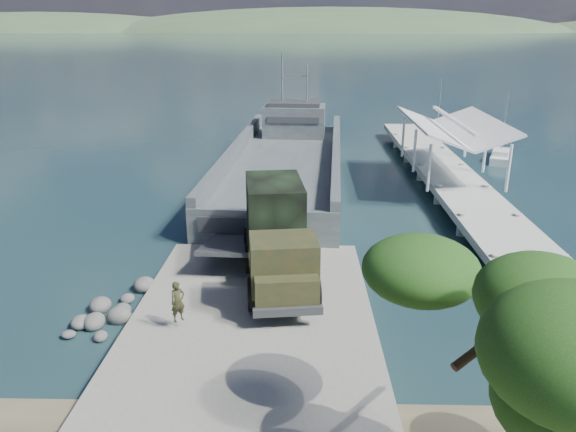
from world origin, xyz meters
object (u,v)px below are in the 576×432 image
object	(u,v)px
military_truck	(277,234)
soldier	(178,311)
sailboat_near	(500,157)
landing_craft	(285,170)
sailboat_far	(437,135)
pier	(452,171)

from	to	relation	value
military_truck	soldier	size ratio (longest dim) A/B	5.65
sailboat_near	landing_craft	bearing A→B (deg)	-138.61
soldier	sailboat_far	size ratio (longest dim) A/B	0.26
military_truck	sailboat_far	distance (m)	38.58
military_truck	sailboat_far	size ratio (longest dim) A/B	1.46
military_truck	landing_craft	bearing A→B (deg)	83.41
military_truck	sailboat_far	xyz separation A→B (m)	(15.52, 35.25, -2.26)
pier	sailboat_near	xyz separation A→B (m)	(6.92, 9.95, -1.26)
landing_craft	sailboat_near	xyz separation A→B (m)	(19.18, 6.87, -0.47)
soldier	sailboat_far	distance (m)	44.60
landing_craft	sailboat_near	size ratio (longest dim) A/B	5.33
military_truck	soldier	distance (m)	6.33
landing_craft	sailboat_near	distance (m)	20.38
landing_craft	sailboat_far	world-z (taller)	landing_craft
soldier	sailboat_near	size ratio (longest dim) A/B	0.26
pier	soldier	distance (m)	25.88
sailboat_near	sailboat_far	world-z (taller)	sailboat_far
sailboat_near	sailboat_far	bearing A→B (deg)	131.41
soldier	sailboat_near	bearing A→B (deg)	12.48
sailboat_far	military_truck	bearing A→B (deg)	-97.03
landing_craft	military_truck	bearing A→B (deg)	-86.00
soldier	sailboat_near	xyz separation A→B (m)	(22.69, 30.47, -0.99)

